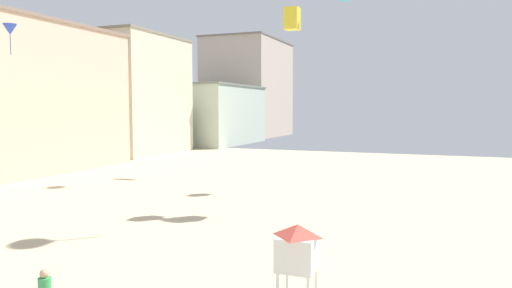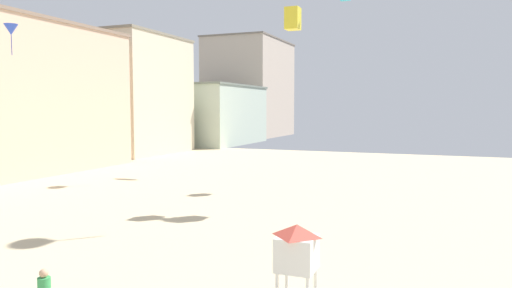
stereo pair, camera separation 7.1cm
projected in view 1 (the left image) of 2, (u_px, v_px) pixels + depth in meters
name	position (u px, v px, depth m)	size (l,w,h in m)	color
boardwalk_hotel_mid	(130.00, 95.00, 61.10)	(11.06, 14.17, 15.31)	beige
boardwalk_hotel_far	(199.00, 114.00, 78.53)	(17.16, 19.37, 9.71)	#B7C6B2
boardwalk_hotel_distant	(248.00, 89.00, 98.45)	(13.70, 20.26, 20.11)	#C6B29E
lifeguard_stand	(298.00, 248.00, 13.53)	(1.10, 1.10, 2.55)	white
kite_blue_delta	(10.00, 30.00, 26.90)	(0.78, 0.78, 1.78)	blue
kite_yellow_box	(292.00, 19.00, 27.47)	(0.82, 0.82, 1.29)	yellow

